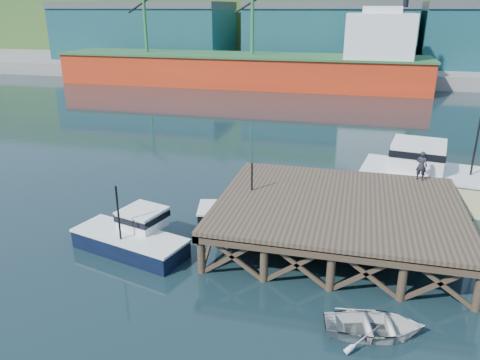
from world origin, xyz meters
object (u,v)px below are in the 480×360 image
(boat_black, at_px, (252,209))
(trawler, at_px, (456,180))
(boat_navy, at_px, (133,236))
(dinghy, at_px, (374,326))
(dockworker, at_px, (421,166))

(boat_black, xyz_separation_m, trawler, (11.32, 5.22, 0.90))
(boat_black, bearing_deg, trawler, 12.06)
(boat_navy, bearing_deg, dinghy, -2.90)
(trawler, bearing_deg, dockworker, -128.62)
(boat_black, height_order, dinghy, boat_black)
(boat_navy, height_order, dinghy, boat_navy)
(boat_navy, xyz_separation_m, boat_black, (4.84, 4.81, -0.06))
(dockworker, bearing_deg, boat_black, 39.67)
(dinghy, height_order, dockworker, dockworker)
(boat_black, height_order, trawler, trawler)
(trawler, bearing_deg, boat_navy, -139.03)
(trawler, relative_size, dockworker, 7.17)
(boat_navy, height_order, dockworker, dockworker)
(trawler, distance_m, dinghy, 14.56)
(trawler, relative_size, dinghy, 3.28)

